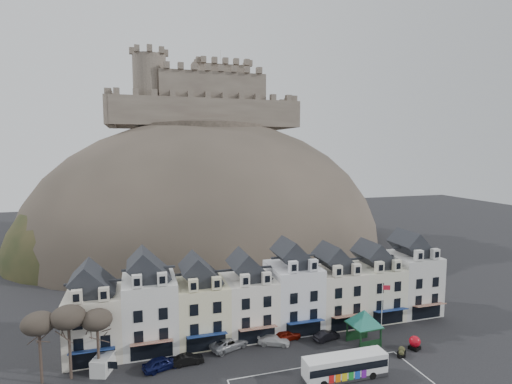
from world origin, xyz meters
The scene contains 20 objects.
coach_bay_markings centered at (2.00, 1.25, 0.00)m, with size 22.00×7.50×0.01m, color silver.
townhouse_terrace centered at (0.15, 15.97, 5.30)m, with size 54.40×9.35×11.80m.
castle_hill centered at (1.25, 68.95, 0.11)m, with size 100.00×76.00×68.00m.
castle centered at (0.51, 75.93, 40.19)m, with size 50.20×22.20×22.00m.
tree_left_far centered at (-29.00, 10.50, 6.90)m, with size 3.61×3.61×8.24m.
tree_left_mid centered at (-26.00, 10.50, 7.24)m, with size 3.78×3.78×8.64m.
tree_left_near centered at (-23.00, 10.50, 6.55)m, with size 3.43×3.43×7.84m.
bus centered at (3.94, 1.54, 1.54)m, with size 9.88×2.49×2.78m.
bus_shelter centered at (10.31, 7.86, 3.74)m, with size 7.58×7.58×4.82m.
red_buoy centered at (16.00, 4.79, 0.91)m, with size 1.60×1.60×1.79m.
flagpole centered at (14.08, 9.27, 4.33)m, with size 1.04×0.43×7.58m.
white_van centered at (-22.40, 11.47, 0.98)m, with size 3.19×4.66×1.95m.
planter_west centered at (13.44, 4.03, 0.55)m, with size 1.28×0.97×1.15m.
planter_east centered at (13.00, 3.50, 0.45)m, with size 0.96×0.66×0.94m.
car_navy centered at (-16.00, 9.50, 0.76)m, with size 1.80×4.47×1.52m, color #0A0F36.
car_black centered at (-12.82, 9.70, 0.62)m, with size 1.31×3.76×1.24m, color black.
car_silver centered at (-7.15, 12.00, 0.73)m, with size 2.43×5.20×1.47m, color #96989D.
car_white centered at (-1.24, 11.28, 0.62)m, with size 1.75×4.30×1.25m, color silver.
car_maroon centered at (0.80, 12.00, 0.72)m, with size 1.71×4.24×1.45m, color #5C0D05.
car_charcoal centered at (6.15, 10.45, 0.62)m, with size 1.32×3.78×1.25m, color black.
Camera 1 is at (-18.26, -36.72, 26.07)m, focal length 28.00 mm.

